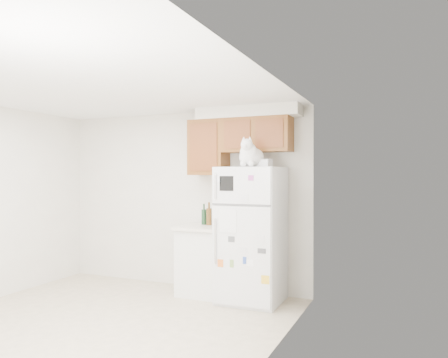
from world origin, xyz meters
The scene contains 9 objects.
ground_plane centered at (0.00, 0.00, -0.01)m, with size 3.80×4.00×0.01m, color beige.
room_shell centered at (0.12, 0.24, 1.67)m, with size 3.84×4.04×2.52m.
refrigerator centered at (1.20, 1.61, 0.85)m, with size 0.76×0.78×1.70m.
base_counter centered at (0.51, 1.68, 0.46)m, with size 0.64×0.64×0.92m.
cat centered at (1.24, 1.48, 1.84)m, with size 0.36×0.53×0.37m.
storage_box_back centered at (1.36, 1.63, 1.75)m, with size 0.18×0.13×0.10m, color white.
storage_box_front centered at (1.38, 1.52, 1.74)m, with size 0.15×0.11×0.09m, color white.
bottle_green centered at (0.43, 1.81, 1.06)m, with size 0.07×0.07×0.29m, color #19381E, non-canonical shape.
bottle_amber centered at (0.52, 1.79, 1.08)m, with size 0.07×0.07×0.31m, color #593814, non-canonical shape.
Camera 1 is at (3.05, -3.58, 1.60)m, focal length 35.00 mm.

